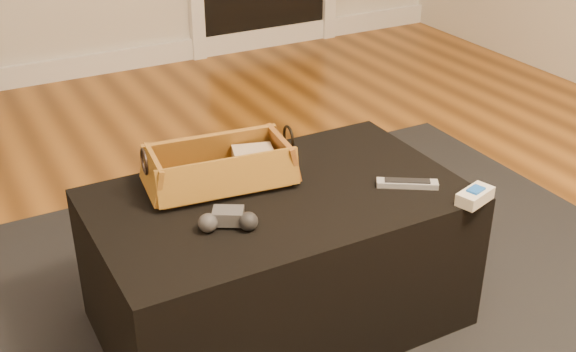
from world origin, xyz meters
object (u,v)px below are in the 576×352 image
ottoman (278,259)px  silver_remote (407,183)px  cream_gadget (475,196)px  tv_remote (215,180)px  game_controller (228,220)px  wicker_basket (220,169)px

ottoman → silver_remote: size_ratio=6.17×
silver_remote → cream_gadget: 0.19m
tv_remote → silver_remote: (0.47, -0.24, -0.02)m
tv_remote → ottoman: bearing=-39.6°
tv_remote → game_controller: (-0.05, -0.21, -0.00)m
tv_remote → cream_gadget: 0.70m
game_controller → cream_gadget: (0.63, -0.19, -0.01)m
silver_remote → cream_gadget: size_ratio=1.35×
wicker_basket → silver_remote: bearing=-29.9°
wicker_basket → game_controller: bearing=-108.8°
ottoman → wicker_basket: 0.31m
tv_remote → wicker_basket: (0.02, 0.01, 0.02)m
wicker_basket → tv_remote: bearing=-150.0°
tv_remote → game_controller: 0.22m
wicker_basket → silver_remote: (0.45, -0.26, -0.04)m
cream_gadget → ottoman: bearing=147.0°
ottoman → tv_remote: tv_remote is taller
cream_gadget → tv_remote: bearing=145.2°
game_controller → silver_remote: (0.52, -0.03, -0.02)m
game_controller → ottoman: bearing=26.6°
ottoman → wicker_basket: size_ratio=2.32×
wicker_basket → ottoman: bearing=-48.6°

